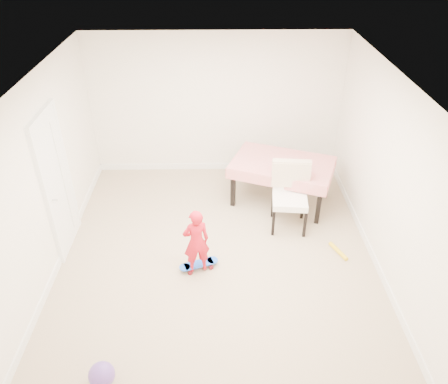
{
  "coord_description": "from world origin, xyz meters",
  "views": [
    {
      "loc": [
        0.01,
        -4.88,
        4.27
      ],
      "look_at": [
        0.1,
        0.2,
        0.95
      ],
      "focal_mm": 35.0,
      "sensor_mm": 36.0,
      "label": 1
    }
  ],
  "objects_px": {
    "dining_table": "(281,182)",
    "balloon": "(102,375)",
    "dining_chair": "(290,198)",
    "skateboard": "(199,266)",
    "child": "(196,243)"
  },
  "relations": [
    {
      "from": "dining_table",
      "to": "balloon",
      "type": "distance_m",
      "value": 4.15
    },
    {
      "from": "dining_chair",
      "to": "skateboard",
      "type": "height_order",
      "value": "dining_chair"
    },
    {
      "from": "dining_chair",
      "to": "child",
      "type": "height_order",
      "value": "dining_chair"
    },
    {
      "from": "skateboard",
      "to": "balloon",
      "type": "bearing_deg",
      "value": -138.47
    },
    {
      "from": "dining_chair",
      "to": "skateboard",
      "type": "bearing_deg",
      "value": -140.28
    },
    {
      "from": "child",
      "to": "balloon",
      "type": "bearing_deg",
      "value": 44.58
    },
    {
      "from": "dining_chair",
      "to": "balloon",
      "type": "bearing_deg",
      "value": -125.51
    },
    {
      "from": "dining_chair",
      "to": "balloon",
      "type": "height_order",
      "value": "dining_chair"
    },
    {
      "from": "dining_table",
      "to": "child",
      "type": "xyz_separation_m",
      "value": [
        -1.37,
        -1.73,
        0.12
      ]
    },
    {
      "from": "dining_chair",
      "to": "balloon",
      "type": "relative_size",
      "value": 3.82
    },
    {
      "from": "child",
      "to": "balloon",
      "type": "distance_m",
      "value": 1.98
    },
    {
      "from": "balloon",
      "to": "dining_chair",
      "type": "bearing_deg",
      "value": 48.99
    },
    {
      "from": "skateboard",
      "to": "balloon",
      "type": "relative_size",
      "value": 2.01
    },
    {
      "from": "dining_table",
      "to": "dining_chair",
      "type": "xyz_separation_m",
      "value": [
        0.03,
        -0.73,
        0.15
      ]
    },
    {
      "from": "child",
      "to": "skateboard",
      "type": "bearing_deg",
      "value": -122.45
    }
  ]
}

